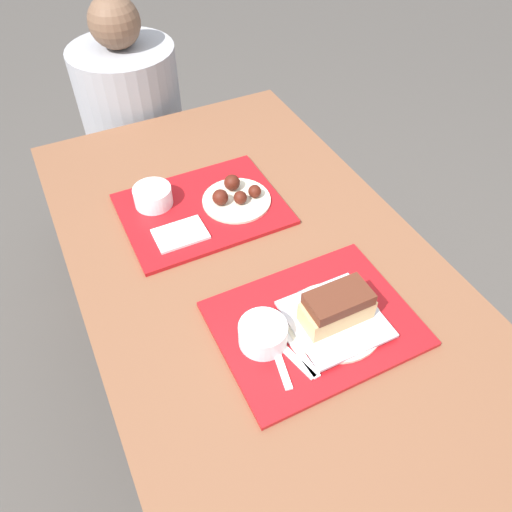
% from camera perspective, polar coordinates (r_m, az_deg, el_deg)
% --- Properties ---
extents(ground_plane, '(12.00, 12.00, 0.00)m').
position_cam_1_polar(ground_plane, '(1.88, 0.03, -16.25)').
color(ground_plane, '#4C4742').
extents(picnic_table, '(0.87, 1.53, 0.74)m').
position_cam_1_polar(picnic_table, '(1.33, 0.04, -3.46)').
color(picnic_table, brown).
rests_on(picnic_table, ground_plane).
extents(picnic_bench_far, '(0.83, 0.28, 0.44)m').
position_cam_1_polar(picnic_bench_far, '(2.22, -11.45, 9.66)').
color(picnic_bench_far, brown).
rests_on(picnic_bench_far, ground_plane).
extents(tray_near, '(0.44, 0.34, 0.01)m').
position_cam_1_polar(tray_near, '(1.14, 6.72, -7.67)').
color(tray_near, '#B21419').
rests_on(tray_near, picnic_table).
extents(tray_far, '(0.44, 0.34, 0.01)m').
position_cam_1_polar(tray_far, '(1.41, -6.15, 5.37)').
color(tray_far, '#B21419').
rests_on(tray_far, picnic_table).
extents(bowl_coleslaw_near, '(0.11, 0.11, 0.05)m').
position_cam_1_polar(bowl_coleslaw_near, '(1.08, 0.80, -8.80)').
color(bowl_coleslaw_near, white).
rests_on(bowl_coleslaw_near, tray_near).
extents(brisket_sandwich_plate, '(0.22, 0.22, 0.10)m').
position_cam_1_polar(brisket_sandwich_plate, '(1.11, 9.14, -6.41)').
color(brisket_sandwich_plate, beige).
rests_on(brisket_sandwich_plate, tray_near).
extents(plastic_fork_near, '(0.06, 0.17, 0.00)m').
position_cam_1_polar(plastic_fork_near, '(1.09, 3.48, -10.73)').
color(plastic_fork_near, white).
rests_on(plastic_fork_near, tray_near).
extents(plastic_knife_near, '(0.03, 0.17, 0.00)m').
position_cam_1_polar(plastic_knife_near, '(1.09, 4.51, -10.29)').
color(plastic_knife_near, white).
rests_on(plastic_knife_near, tray_near).
extents(plastic_spoon_near, '(0.05, 0.17, 0.00)m').
position_cam_1_polar(plastic_spoon_near, '(1.08, 2.43, -11.17)').
color(plastic_spoon_near, white).
rests_on(plastic_spoon_near, tray_near).
extents(condiment_packet, '(0.04, 0.03, 0.01)m').
position_cam_1_polar(condiment_packet, '(1.18, 5.90, -4.30)').
color(condiment_packet, '#3F3F47').
rests_on(condiment_packet, tray_near).
extents(bowl_coleslaw_far, '(0.11, 0.11, 0.05)m').
position_cam_1_polar(bowl_coleslaw_far, '(1.42, -11.71, 6.81)').
color(bowl_coleslaw_far, white).
rests_on(bowl_coleslaw_far, tray_far).
extents(wings_plate_far, '(0.19, 0.19, 0.05)m').
position_cam_1_polar(wings_plate_far, '(1.41, -2.38, 6.89)').
color(wings_plate_far, beige).
rests_on(wings_plate_far, tray_far).
extents(napkin_far, '(0.13, 0.09, 0.01)m').
position_cam_1_polar(napkin_far, '(1.32, -8.63, 2.50)').
color(napkin_far, white).
rests_on(napkin_far, tray_far).
extents(person_seated_across, '(0.38, 0.38, 0.64)m').
position_cam_1_polar(person_seated_across, '(2.03, -14.15, 16.63)').
color(person_seated_across, '#9E9EA3').
rests_on(person_seated_across, picnic_bench_far).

